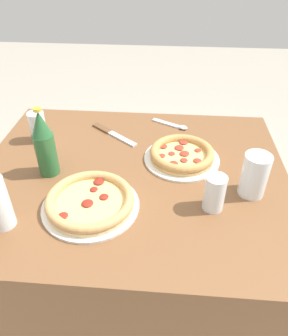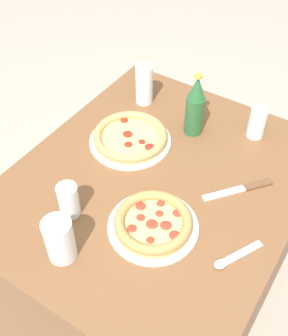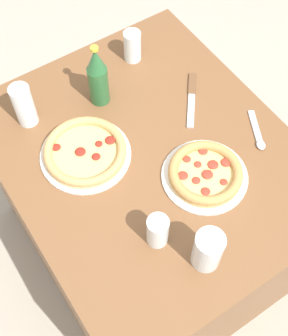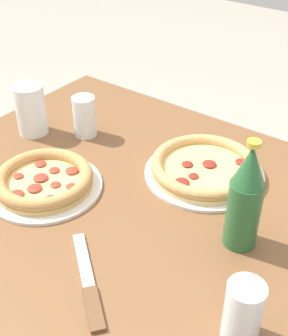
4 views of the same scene
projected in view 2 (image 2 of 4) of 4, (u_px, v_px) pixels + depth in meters
The scene contains 11 objects.
ground_plane at pixel (153, 294), 1.88m from camera, with size 8.00×8.00×0.00m, color #A89E8E.
table at pixel (155, 246), 1.61m from camera, with size 1.03×0.86×0.75m.
pizza_pepperoni at pixel (153, 223), 1.19m from camera, with size 0.26×0.26×0.04m.
pizza_veggie at pixel (130, 137), 1.45m from camera, with size 0.28×0.28×0.04m.
glass_orange_juice at pixel (257, 124), 1.45m from camera, with size 0.06×0.06×0.11m.
glass_red_wine at pixel (69, 202), 1.21m from camera, with size 0.06×0.06×0.11m.
glass_mango_juice at pixel (60, 241), 1.10m from camera, with size 0.08×0.08×0.14m.
glass_lemonade at pixel (144, 87), 1.57m from camera, with size 0.06×0.06×0.15m.
beer_bottle at pixel (195, 106), 1.42m from camera, with size 0.07×0.07×0.23m.
knife at pixel (241, 189), 1.30m from camera, with size 0.20×0.16×0.01m.
spoon at pixel (232, 258), 1.13m from camera, with size 0.15×0.09×0.01m.
Camera 2 is at (-0.78, -0.46, 1.74)m, focal length 45.00 mm.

